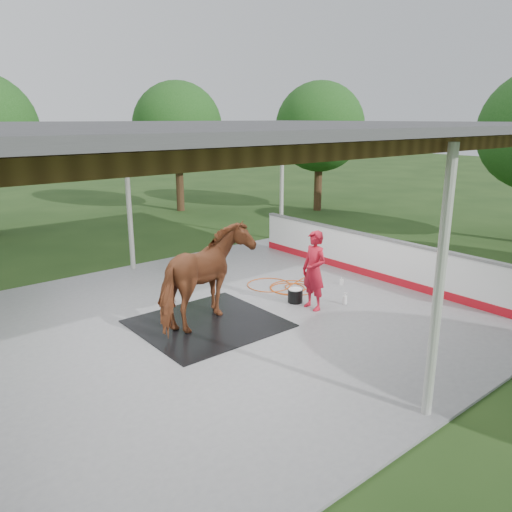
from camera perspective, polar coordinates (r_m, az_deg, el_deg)
ground at (r=10.85m, az=-2.75°, el=-7.21°), size 100.00×100.00×0.00m
concrete_slab at (r=10.84m, az=-2.75°, el=-7.09°), size 12.00×10.00×0.05m
pavilion_structure at (r=10.01m, az=-3.05°, el=14.22°), size 12.60×10.60×4.05m
dasher_board at (r=13.75m, az=12.73°, el=-0.03°), size 0.16×8.00×1.15m
tree_belt at (r=10.92m, az=-4.63°, el=13.36°), size 28.00×28.00×5.80m
rubber_mat at (r=10.52m, az=-5.53°, el=-7.66°), size 2.77×2.60×0.02m
horse at (r=10.17m, az=-5.67°, el=-2.40°), size 2.61×1.89×2.01m
handler at (r=11.07m, az=6.65°, el=-1.65°), size 0.45×0.67×1.78m
wash_bucket at (r=11.63m, az=4.51°, el=-4.51°), size 0.35×0.35×0.32m
soap_bottle_a at (r=11.63m, az=10.13°, el=-4.81°), size 0.16×0.16×0.29m
soap_bottle_b at (r=13.01m, az=9.75°, el=-2.81°), size 0.13×0.12×0.20m
hose_coil at (r=12.67m, az=3.24°, el=-3.52°), size 2.17×1.70×0.02m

